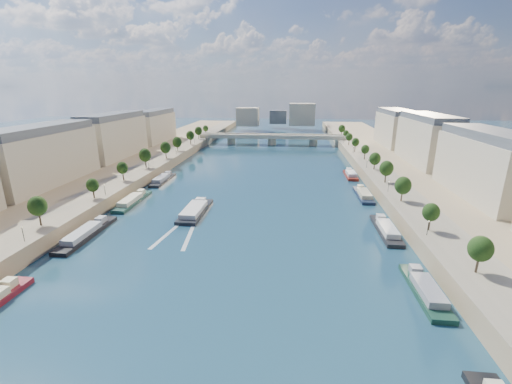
# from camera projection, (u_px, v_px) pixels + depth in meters

# --- Properties ---
(ground) EXTENTS (700.00, 700.00, 0.00)m
(ground) POSITION_uv_depth(u_px,v_px,m) (255.00, 189.00, 151.18)
(ground) COLOR #0E2A3E
(ground) RESTS_ON ground
(quay_left) EXTENTS (44.00, 520.00, 5.00)m
(quay_left) POSITION_uv_depth(u_px,v_px,m) (100.00, 179.00, 157.63)
(quay_left) COLOR #9E8460
(quay_left) RESTS_ON ground
(quay_right) EXTENTS (44.00, 520.00, 5.00)m
(quay_right) POSITION_uv_depth(u_px,v_px,m) (426.00, 189.00, 143.26)
(quay_right) COLOR #9E8460
(quay_right) RESTS_ON ground
(pave_left) EXTENTS (14.00, 520.00, 0.10)m
(pave_left) POSITION_uv_depth(u_px,v_px,m) (131.00, 175.00, 155.38)
(pave_left) COLOR gray
(pave_left) RESTS_ON quay_left
(pave_right) EXTENTS (14.00, 520.00, 0.10)m
(pave_right) POSITION_uv_depth(u_px,v_px,m) (389.00, 182.00, 144.01)
(pave_right) COLOR gray
(pave_right) RESTS_ON quay_right
(trees_left) EXTENTS (4.80, 268.80, 8.26)m
(trees_left) POSITION_uv_depth(u_px,v_px,m) (136.00, 162.00, 155.48)
(trees_left) COLOR #382B1E
(trees_left) RESTS_ON ground
(trees_right) EXTENTS (4.80, 268.80, 8.26)m
(trees_right) POSITION_uv_depth(u_px,v_px,m) (380.00, 164.00, 152.11)
(trees_right) COLOR #382B1E
(trees_right) RESTS_ON ground
(lamps_left) EXTENTS (0.36, 200.36, 4.28)m
(lamps_left) POSITION_uv_depth(u_px,v_px,m) (129.00, 175.00, 144.62)
(lamps_left) COLOR black
(lamps_left) RESTS_ON ground
(lamps_right) EXTENTS (0.36, 200.36, 4.28)m
(lamps_right) POSITION_uv_depth(u_px,v_px,m) (376.00, 172.00, 148.40)
(lamps_right) COLOR black
(lamps_right) RESTS_ON ground
(buildings_left) EXTENTS (16.00, 226.00, 23.20)m
(buildings_left) POSITION_uv_depth(u_px,v_px,m) (84.00, 145.00, 166.21)
(buildings_left) COLOR #B9AB8E
(buildings_left) RESTS_ON ground
(buildings_right) EXTENTS (16.00, 226.00, 23.20)m
(buildings_right) POSITION_uv_depth(u_px,v_px,m) (451.00, 151.00, 149.25)
(buildings_right) COLOR #B9AB8E
(buildings_right) RESTS_ON ground
(skyline) EXTENTS (79.00, 42.00, 22.00)m
(skyline) POSITION_uv_depth(u_px,v_px,m) (281.00, 116.00, 355.15)
(skyline) COLOR #B9AB8E
(skyline) RESTS_ON ground
(bridge) EXTENTS (112.00, 12.00, 8.15)m
(bridge) POSITION_uv_depth(u_px,v_px,m) (272.00, 138.00, 265.83)
(bridge) COLOR #C1B79E
(bridge) RESTS_ON ground
(tour_barge) EXTENTS (7.28, 25.00, 3.58)m
(tour_barge) POSITION_uv_depth(u_px,v_px,m) (195.00, 211.00, 122.55)
(tour_barge) COLOR black
(tour_barge) RESTS_ON ground
(wake) EXTENTS (10.76, 25.96, 0.04)m
(wake) POSITION_uv_depth(u_px,v_px,m) (181.00, 232.00, 106.97)
(wake) COLOR silver
(wake) RESTS_ON ground
(moored_barges_left) EXTENTS (5.00, 157.05, 3.60)m
(moored_barges_left) POSITION_uv_depth(u_px,v_px,m) (85.00, 235.00, 102.71)
(moored_barges_left) COLOR #182236
(moored_barges_left) RESTS_ON ground
(moored_barges_right) EXTENTS (5.00, 157.35, 3.60)m
(moored_barges_right) POSITION_uv_depth(u_px,v_px,m) (387.00, 231.00, 105.49)
(moored_barges_right) COLOR black
(moored_barges_right) RESTS_ON ground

